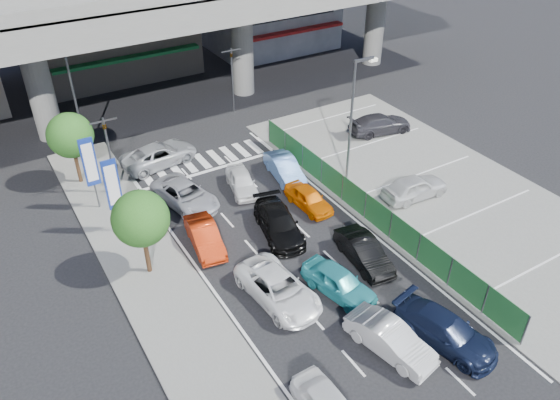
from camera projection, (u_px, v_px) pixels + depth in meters
ground at (307, 270)px, 28.10m from camera, size 120.00×120.00×0.00m
parking_lot at (436, 191)px, 34.19m from camera, size 12.00×28.00×0.06m
sidewalk_left at (150, 271)px, 27.91m from camera, size 4.00×30.00×0.12m
fence_run at (377, 215)px, 30.56m from camera, size 0.16×22.00×1.80m
expressway at (140, 0)px, 38.75m from camera, size 64.00×14.00×10.75m
traffic_light_left at (107, 138)px, 31.74m from camera, size 1.60×1.24×5.20m
traffic_light_right at (232, 64)px, 41.69m from camera, size 1.60×1.24×5.20m
street_lamp_right at (354, 112)px, 32.73m from camera, size 1.65×0.22×8.00m
street_lamp_left at (76, 90)px, 35.47m from camera, size 1.65×0.22×8.00m
signboard_near at (113, 187)px, 28.96m from camera, size 0.80×0.14×4.70m
signboard_far at (90, 164)px, 30.92m from camera, size 0.80×0.14×4.70m
tree_near at (141, 219)px, 26.04m from camera, size 2.80×2.80×4.80m
tree_far at (70, 136)px, 33.14m from camera, size 2.80×2.80×4.80m
hatch_white_back_mid at (390, 339)px, 23.38m from camera, size 2.32×4.40×1.38m
minivan_navy_back at (446, 331)px, 23.78m from camera, size 2.94×5.07×1.38m
sedan_white_mid_left at (278, 288)px, 25.96m from camera, size 2.72×5.15×1.38m
taxi_teal_mid at (339, 282)px, 26.33m from camera, size 2.44×4.29×1.38m
hatch_black_mid_right at (364, 252)px, 28.23m from camera, size 1.93×4.26×1.35m
taxi_orange_left at (205, 237)px, 29.32m from camera, size 1.95×4.13×1.31m
sedan_black_mid at (279, 224)px, 30.24m from camera, size 2.92×5.06×1.38m
taxi_orange_right at (309, 198)px, 32.44m from camera, size 1.61×3.68×1.23m
wagon_silver_front_left at (185, 195)px, 32.64m from camera, size 3.25×5.25×1.36m
sedan_white_front_mid at (242, 182)px, 33.96m from camera, size 2.29×3.93×1.26m
kei_truck_front_right at (285, 169)px, 35.13m from camera, size 2.09×4.36×1.38m
crossing_wagon_silver at (159, 155)px, 36.59m from camera, size 5.50×3.18×1.44m
parked_sedan_white at (415, 187)px, 33.15m from camera, size 4.34×1.92×1.45m
parked_sedan_dgrey at (380, 124)px, 40.35m from camera, size 5.07×2.80×1.39m
traffic_cone at (338, 176)px, 34.88m from camera, size 0.49×0.49×0.78m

